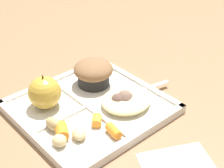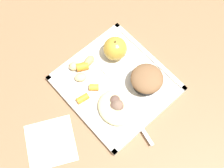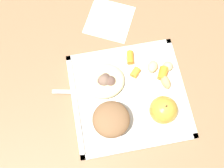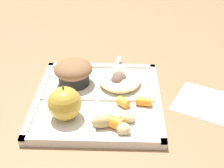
{
  "view_description": "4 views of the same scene",
  "coord_description": "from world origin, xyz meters",
  "px_view_note": "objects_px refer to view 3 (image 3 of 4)",
  "views": [
    {
      "loc": [
        -0.36,
        -0.48,
        0.46
      ],
      "look_at": [
        0.04,
        -0.03,
        0.07
      ],
      "focal_mm": 54.67,
      "sensor_mm": 36.0,
      "label": 1
    },
    {
      "loc": [
        0.24,
        -0.23,
        0.79
      ],
      "look_at": [
        0.0,
        -0.02,
        0.05
      ],
      "focal_mm": 46.41,
      "sensor_mm": 36.0,
      "label": 2
    },
    {
      "loc": [
        0.08,
        0.19,
        0.69
      ],
      "look_at": [
        0.04,
        -0.02,
        0.08
      ],
      "focal_mm": 42.57,
      "sensor_mm": 36.0,
      "label": 3
    },
    {
      "loc": [
        -0.59,
        -0.05,
        0.43
      ],
      "look_at": [
        -0.03,
        -0.03,
        0.07
      ],
      "focal_mm": 50.99,
      "sensor_mm": 36.0,
      "label": 4
    }
  ],
  "objects_px": {
    "bran_muffin": "(111,120)",
    "lunch_tray": "(129,96)",
    "green_apple": "(163,110)",
    "plastic_fork": "(85,92)"
  },
  "relations": [
    {
      "from": "lunch_tray",
      "to": "bran_muffin",
      "type": "bearing_deg",
      "value": 46.03
    },
    {
      "from": "plastic_fork",
      "to": "bran_muffin",
      "type": "bearing_deg",
      "value": 119.56
    },
    {
      "from": "bran_muffin",
      "to": "lunch_tray",
      "type": "bearing_deg",
      "value": -133.97
    },
    {
      "from": "green_apple",
      "to": "plastic_fork",
      "type": "xyz_separation_m",
      "value": [
        0.18,
        -0.09,
        -0.03
      ]
    },
    {
      "from": "lunch_tray",
      "to": "green_apple",
      "type": "bearing_deg",
      "value": 139.33
    },
    {
      "from": "lunch_tray",
      "to": "green_apple",
      "type": "xyz_separation_m",
      "value": [
        -0.07,
        0.06,
        0.04
      ]
    },
    {
      "from": "lunch_tray",
      "to": "green_apple",
      "type": "relative_size",
      "value": 3.86
    },
    {
      "from": "green_apple",
      "to": "plastic_fork",
      "type": "distance_m",
      "value": 0.21
    },
    {
      "from": "green_apple",
      "to": "bran_muffin",
      "type": "height_order",
      "value": "green_apple"
    },
    {
      "from": "green_apple",
      "to": "plastic_fork",
      "type": "height_order",
      "value": "green_apple"
    }
  ]
}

